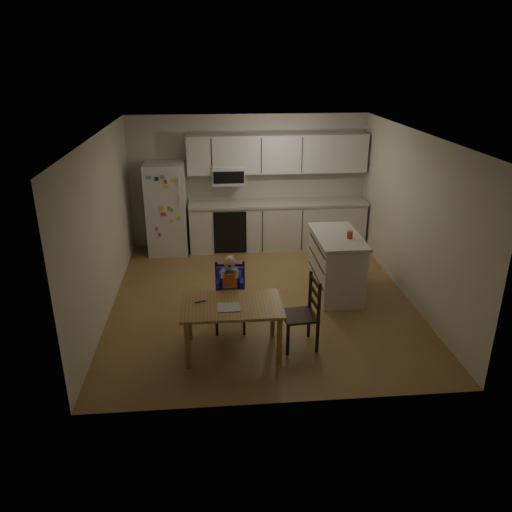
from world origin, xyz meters
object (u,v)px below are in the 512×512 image
object	(u,v)px
dining_table	(232,311)
chair_booster	(230,284)
red_cup	(350,235)
kitchen_island	(336,264)
chair_side	(307,308)
refrigerator	(167,209)

from	to	relation	value
dining_table	chair_booster	bearing A→B (deg)	89.78
red_cup	chair_booster	xyz separation A→B (m)	(-1.82, -0.78, -0.36)
red_cup	kitchen_island	bearing A→B (deg)	134.31
red_cup	chair_booster	size ratio (longest dim) A/B	0.10
chair_booster	chair_side	size ratio (longest dim) A/B	1.13
red_cup	dining_table	bearing A→B (deg)	-142.54
refrigerator	dining_table	size ratio (longest dim) A/B	1.37
refrigerator	chair_booster	distance (m)	3.15
kitchen_island	red_cup	bearing A→B (deg)	-45.69
refrigerator	dining_table	bearing A→B (deg)	-73.75
kitchen_island	chair_booster	size ratio (longest dim) A/B	1.21
red_cup	chair_booster	bearing A→B (deg)	-156.72
kitchen_island	refrigerator	bearing A→B (deg)	143.33
refrigerator	kitchen_island	distance (m)	3.42
dining_table	chair_booster	size ratio (longest dim) A/B	1.15
red_cup	dining_table	size ratio (longest dim) A/B	0.09
refrigerator	kitchen_island	bearing A→B (deg)	-36.67
refrigerator	chair_booster	size ratio (longest dim) A/B	1.58
kitchen_island	dining_table	distance (m)	2.29
kitchen_island	dining_table	xyz separation A→B (m)	(-1.68, -1.55, 0.09)
chair_side	refrigerator	bearing A→B (deg)	-155.83
red_cup	chair_side	size ratio (longest dim) A/B	0.11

